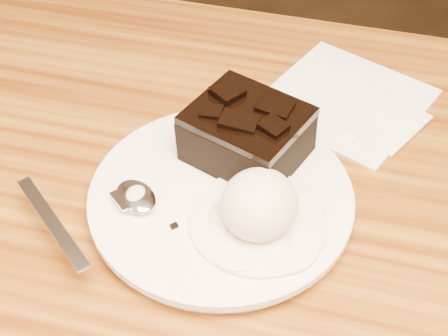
% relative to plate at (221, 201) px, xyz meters
% --- Properties ---
extents(plate, '(0.23, 0.23, 0.02)m').
position_rel_plate_xyz_m(plate, '(0.00, 0.00, 0.00)').
color(plate, white).
rests_on(plate, dining_table).
extents(brownie, '(0.12, 0.11, 0.04)m').
position_rel_plate_xyz_m(brownie, '(0.01, 0.05, 0.03)').
color(brownie, black).
rests_on(brownie, plate).
extents(ice_cream_scoop, '(0.06, 0.07, 0.05)m').
position_rel_plate_xyz_m(ice_cream_scoop, '(0.04, -0.02, 0.03)').
color(ice_cream_scoop, silver).
rests_on(ice_cream_scoop, plate).
extents(melt_puddle, '(0.12, 0.12, 0.00)m').
position_rel_plate_xyz_m(melt_puddle, '(0.04, -0.02, 0.01)').
color(melt_puddle, silver).
rests_on(melt_puddle, plate).
extents(spoon, '(0.15, 0.13, 0.01)m').
position_rel_plate_xyz_m(spoon, '(-0.07, -0.03, 0.01)').
color(spoon, silver).
rests_on(spoon, plate).
extents(napkin, '(0.20, 0.20, 0.01)m').
position_rel_plate_xyz_m(napkin, '(0.09, 0.18, -0.01)').
color(napkin, white).
rests_on(napkin, dining_table).
extents(crumb_a, '(0.01, 0.01, 0.00)m').
position_rel_plate_xyz_m(crumb_a, '(0.01, -0.00, 0.01)').
color(crumb_a, black).
rests_on(crumb_a, plate).
extents(crumb_b, '(0.01, 0.01, 0.00)m').
position_rel_plate_xyz_m(crumb_b, '(-0.00, -0.02, 0.01)').
color(crumb_b, black).
rests_on(crumb_b, plate).
extents(crumb_c, '(0.01, 0.01, 0.00)m').
position_rel_plate_xyz_m(crumb_c, '(-0.03, -0.05, 0.01)').
color(crumb_c, black).
rests_on(crumb_c, plate).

